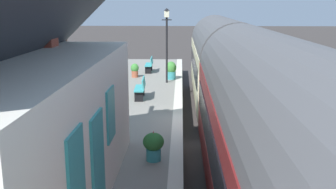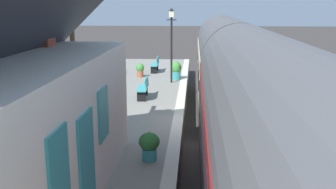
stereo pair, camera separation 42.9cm
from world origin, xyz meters
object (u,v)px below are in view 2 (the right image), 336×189
(planter_bench_right, at_px, (120,69))
(tree_far_left, at_px, (70,1))
(bench_platform_end, at_px, (144,88))
(bench_near_building, at_px, (156,64))
(lamp_post_platform, at_px, (172,31))
(planter_under_sign, at_px, (176,70))
(train, at_px, (258,121))
(planter_by_door, at_px, (115,63))
(planter_edge_far, at_px, (140,70))
(planter_edge_near, at_px, (149,145))
(planter_bench_left, at_px, (114,75))

(planter_bench_right, height_order, tree_far_left, tree_far_left)
(bench_platform_end, bearing_deg, bench_near_building, 1.30)
(bench_platform_end, relative_size, lamp_post_platform, 0.38)
(bench_platform_end, height_order, planter_under_sign, planter_under_sign)
(train, bearing_deg, planter_by_door, 22.92)
(bench_near_building, height_order, planter_edge_far, bench_near_building)
(planter_edge_far, height_order, lamp_post_platform, lamp_post_platform)
(bench_near_building, xyz_separation_m, planter_under_sign, (-2.20, -1.31, 0.01))
(planter_bench_right, distance_m, tree_far_left, 6.69)
(planter_edge_near, height_order, lamp_post_platform, lamp_post_platform)
(planter_bench_right, xyz_separation_m, lamp_post_platform, (-2.47, -3.16, 2.34))
(planter_bench_right, bearing_deg, tree_far_left, 45.45)
(planter_by_door, relative_size, tree_far_left, 0.16)
(planter_edge_far, bearing_deg, planter_edge_near, -171.16)
(planter_bench_right, relative_size, planter_bench_left, 1.17)
(planter_bench_right, relative_size, planter_edge_near, 1.06)
(planter_edge_far, height_order, tree_far_left, tree_far_left)
(train, relative_size, tree_far_left, 4.29)
(bench_platform_end, xyz_separation_m, planter_edge_near, (-6.85, -1.01, -0.05))
(planter_bench_left, bearing_deg, planter_bench_right, 4.22)
(bench_near_building, bearing_deg, bench_platform_end, -178.70)
(train, relative_size, planter_edge_far, 38.40)
(bench_near_building, xyz_separation_m, planter_edge_far, (-1.72, 0.69, -0.07))
(planter_by_door, bearing_deg, planter_edge_near, -165.46)
(planter_by_door, xyz_separation_m, tree_far_left, (1.64, 3.17, 3.86))
(bench_platform_end, xyz_separation_m, planter_bench_left, (3.36, 1.99, -0.09))
(planter_bench_left, xyz_separation_m, lamp_post_platform, (0.24, -2.96, 2.23))
(bench_platform_end, height_order, planter_edge_near, bench_platform_end)
(planter_by_door, xyz_separation_m, planter_bench_left, (-4.91, -0.93, 0.11))
(planter_by_door, bearing_deg, bench_platform_end, -160.58)
(planter_under_sign, bearing_deg, planter_bench_right, 65.86)
(planter_by_door, bearing_deg, planter_bench_left, -169.30)
(bench_platform_end, xyz_separation_m, lamp_post_platform, (3.60, -0.97, 2.15))
(bench_near_building, relative_size, planter_under_sign, 1.48)
(bench_platform_end, relative_size, planter_edge_near, 1.75)
(bench_near_building, distance_m, tree_far_left, 7.65)
(bench_platform_end, bearing_deg, planter_under_sign, -14.25)
(bench_platform_end, xyz_separation_m, bench_near_building, (6.77, 0.15, 0.00))
(train, relative_size, planter_by_door, 27.37)
(planter_edge_far, relative_size, lamp_post_platform, 0.20)
(train, bearing_deg, planter_under_sign, 11.93)
(bench_near_building, bearing_deg, planter_under_sign, -149.16)
(planter_under_sign, distance_m, planter_bench_right, 3.68)
(planter_edge_far, bearing_deg, planter_bench_right, 52.81)
(planter_under_sign, xyz_separation_m, lamp_post_platform, (-0.97, 0.19, 2.13))
(planter_bench_right, bearing_deg, bench_near_building, -71.00)
(train, height_order, planter_bench_left, train)
(train, relative_size, planter_bench_left, 40.03)
(planter_bench_right, xyz_separation_m, planter_edge_near, (-12.92, -3.19, 0.14))
(bench_platform_end, relative_size, planter_by_door, 1.33)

